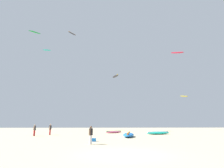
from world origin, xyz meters
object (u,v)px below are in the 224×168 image
object	(u,v)px
kite_aloft_5	(177,53)
kite_grounded_mid	(158,133)
person_foreground	(91,134)
kite_aloft_0	(184,96)
kite_aloft_3	(115,76)
kite_aloft_2	(47,50)
kite_grounded_far	(129,135)
cooler_box	(93,140)
kite_aloft_1	(72,34)
kite_aloft_4	(35,32)
person_left	(50,129)
person_midground	(35,129)
kite_grounded_near	(114,132)

from	to	relation	value
kite_aloft_5	kite_grounded_mid	bearing A→B (deg)	-123.87
person_foreground	kite_aloft_0	bearing A→B (deg)	76.18
kite_grounded_mid	kite_aloft_3	world-z (taller)	kite_aloft_3
kite_aloft_0	kite_aloft_2	xyz separation A→B (m)	(-41.06, 1.25, 14.19)
kite_grounded_far	cooler_box	bearing A→B (deg)	-126.17
kite_grounded_mid	kite_aloft_1	size ratio (longest dim) A/B	1.81
kite_aloft_4	kite_aloft_5	bearing A→B (deg)	-0.61
kite_aloft_3	person_left	bearing A→B (deg)	-127.68
person_midground	cooler_box	bearing A→B (deg)	144.91
kite_aloft_0	kite_aloft_1	distance (m)	35.88
kite_aloft_1	kite_aloft_3	distance (m)	15.27
kite_grounded_mid	kite_grounded_near	bearing A→B (deg)	147.91
person_midground	person_foreground	bearing A→B (deg)	137.16
person_left	kite_grounded_far	size ratio (longest dim) A/B	0.32
kite_aloft_2	kite_aloft_3	size ratio (longest dim) A/B	0.79
person_midground	cooler_box	world-z (taller)	person_midground
kite_aloft_0	kite_aloft_4	size ratio (longest dim) A/B	0.94
person_midground	kite_grounded_far	distance (m)	13.41
person_midground	kite_aloft_3	bearing A→B (deg)	-120.03
kite_aloft_5	kite_aloft_4	bearing A→B (deg)	179.39
person_foreground	kite_aloft_2	distance (m)	46.35
kite_aloft_5	kite_aloft_3	bearing A→B (deg)	-168.96
kite_aloft_4	kite_aloft_2	bearing A→B (deg)	73.85
person_foreground	person_left	world-z (taller)	person_left
person_midground	kite_aloft_4	xyz separation A→B (m)	(-9.58, 20.23, 25.56)
kite_grounded_mid	kite_aloft_0	size ratio (longest dim) A/B	1.45
person_midground	kite_grounded_mid	size ratio (longest dim) A/B	0.37
kite_aloft_0	kite_aloft_5	size ratio (longest dim) A/B	0.83
kite_grounded_mid	kite_aloft_5	size ratio (longest dim) A/B	1.20
kite_grounded_far	person_left	bearing A→B (deg)	159.29
person_left	kite_aloft_4	distance (m)	33.23
kite_aloft_1	kite_aloft_3	xyz separation A→B (m)	(10.91, 1.12, -10.63)
person_foreground	kite_aloft_0	distance (m)	43.95
kite_grounded_far	kite_aloft_0	distance (m)	34.96
person_left	kite_aloft_3	size ratio (longest dim) A/B	0.51
kite_grounded_far	kite_aloft_3	xyz separation A→B (m)	(-0.58, 18.66, 12.83)
person_midground	person_left	xyz separation A→B (m)	(1.60, 2.13, 0.04)
kite_grounded_mid	cooler_box	world-z (taller)	kite_grounded_mid
kite_grounded_near	kite_aloft_0	xyz separation A→B (m)	(21.48, 17.78, 9.28)
person_left	kite_aloft_0	size ratio (longest dim) A/B	0.55
person_midground	kite_grounded_far	xyz separation A→B (m)	(13.21, -2.26, -0.65)
kite_grounded_far	kite_aloft_3	bearing A→B (deg)	91.79
kite_grounded_far	cooler_box	distance (m)	7.33
person_midground	kite_aloft_4	bearing A→B (deg)	-57.10
kite_aloft_0	kite_grounded_mid	bearing A→B (deg)	-123.29
kite_grounded_near	kite_aloft_2	bearing A→B (deg)	135.82
kite_aloft_0	kite_aloft_1	world-z (taller)	kite_aloft_1
kite_aloft_0	kite_aloft_3	size ratio (longest dim) A/B	0.92
kite_grounded_far	kite_aloft_4	bearing A→B (deg)	135.38
person_foreground	kite_grounded_far	size ratio (longest dim) A/B	0.30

